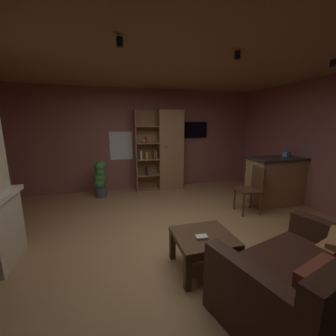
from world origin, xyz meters
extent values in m
cube|color=#A37A4C|center=(0.00, 0.00, -0.01)|extent=(6.28, 5.78, 0.02)
cube|color=#8E544C|center=(0.00, 2.92, 1.31)|extent=(6.40, 0.06, 2.63)
cube|color=#8E6B47|center=(0.00, 0.00, 2.64)|extent=(6.28, 5.78, 0.02)
cube|color=white|center=(-0.58, 2.89, 1.18)|extent=(0.58, 0.01, 0.72)
cube|color=#997047|center=(0.68, 2.64, 1.04)|extent=(0.65, 0.38, 2.09)
cube|color=#997047|center=(0.05, 2.82, 1.04)|extent=(0.60, 0.02, 2.09)
cube|color=#997047|center=(-0.24, 2.64, 1.04)|extent=(0.02, 0.38, 2.09)
sphere|color=black|center=(0.51, 2.44, 1.15)|extent=(0.04, 0.04, 0.04)
cube|color=#997047|center=(0.05, 2.64, 0.01)|extent=(0.60, 0.38, 0.02)
cube|color=#997047|center=(0.05, 2.64, 0.42)|extent=(0.60, 0.38, 0.02)
cube|color=#997047|center=(0.05, 2.64, 0.84)|extent=(0.60, 0.38, 0.02)
cube|color=#997047|center=(0.05, 2.64, 1.25)|extent=(0.60, 0.38, 0.02)
cube|color=#997047|center=(0.05, 2.64, 1.67)|extent=(0.60, 0.38, 0.02)
cube|color=black|center=(0.02, 2.59, 0.53)|extent=(0.04, 0.23, 0.20)
cube|color=gold|center=(0.02, 2.59, 0.93)|extent=(0.05, 0.23, 0.17)
cube|color=brown|center=(0.23, 2.59, 0.96)|extent=(0.04, 0.23, 0.22)
cube|color=#B22D2D|center=(0.03, 2.59, 1.34)|extent=(0.03, 0.23, 0.16)
cube|color=brown|center=(0.26, 2.59, 0.95)|extent=(0.05, 0.23, 0.21)
cube|color=beige|center=(-0.12, 2.59, 0.95)|extent=(0.04, 0.23, 0.22)
sphere|color=beige|center=(-0.01, 2.64, 1.30)|extent=(0.10, 0.10, 0.10)
cube|color=#997047|center=(2.69, 0.93, 0.50)|extent=(1.35, 0.57, 0.99)
cube|color=#2D2826|center=(2.69, 0.93, 1.01)|extent=(1.41, 0.63, 0.04)
cube|color=#598CBF|center=(2.85, 0.97, 1.09)|extent=(0.14, 0.14, 0.11)
cube|color=#382116|center=(0.77, -1.43, 0.21)|extent=(1.69, 1.30, 0.42)
cube|color=#382116|center=(1.42, -1.25, 0.34)|extent=(0.39, 0.95, 0.67)
cube|color=#382116|center=(0.11, -1.60, 0.34)|extent=(0.39, 0.95, 0.67)
cube|color=olive|center=(1.01, -1.49, 0.53)|extent=(0.41, 0.27, 0.33)
cube|color=brown|center=(0.54, -1.76, 0.55)|extent=(0.46, 0.27, 0.38)
cube|color=#4C331E|center=(0.15, -0.66, 0.41)|extent=(0.69, 0.64, 0.05)
cube|color=#4C331E|center=(0.15, -0.66, 0.35)|extent=(0.62, 0.58, 0.08)
cube|color=#4C331E|center=(-0.15, -0.94, 0.19)|extent=(0.07, 0.07, 0.39)
cube|color=#4C331E|center=(0.45, -0.94, 0.19)|extent=(0.07, 0.07, 0.39)
cube|color=#4C331E|center=(-0.15, -0.38, 0.19)|extent=(0.07, 0.07, 0.39)
cube|color=#4C331E|center=(0.45, -0.38, 0.19)|extent=(0.07, 0.07, 0.39)
cube|color=beige|center=(0.10, -0.72, 0.45)|extent=(0.14, 0.10, 0.03)
cube|color=#4C331E|center=(1.71, 0.66, 0.46)|extent=(0.47, 0.47, 0.04)
cube|color=#4C331E|center=(1.90, 0.63, 0.70)|extent=(0.09, 0.40, 0.44)
cylinder|color=#4C331E|center=(1.55, 0.85, 0.23)|extent=(0.04, 0.04, 0.46)
cylinder|color=#4C331E|center=(1.51, 0.50, 0.23)|extent=(0.04, 0.04, 0.46)
cylinder|color=#4C331E|center=(1.91, 0.81, 0.23)|extent=(0.04, 0.04, 0.46)
cylinder|color=#4C331E|center=(1.87, 0.46, 0.23)|extent=(0.04, 0.04, 0.46)
cylinder|color=#4C4C51|center=(-1.13, 2.39, 0.12)|extent=(0.25, 0.25, 0.23)
sphere|color=#3D7F3D|center=(-1.16, 2.41, 0.34)|extent=(0.26, 0.26, 0.26)
sphere|color=#3D7F3D|center=(-1.15, 2.41, 0.48)|extent=(0.27, 0.27, 0.27)
sphere|color=#3D7F3D|center=(-1.13, 2.38, 0.61)|extent=(0.22, 0.22, 0.22)
sphere|color=#3D7F3D|center=(-1.12, 2.42, 0.75)|extent=(0.27, 0.27, 0.27)
cube|color=black|center=(1.42, 2.86, 1.57)|extent=(0.79, 0.05, 0.45)
cube|color=black|center=(1.42, 2.84, 1.57)|extent=(0.75, 0.01, 0.41)
cylinder|color=black|center=(-0.71, -0.32, 2.56)|extent=(0.07, 0.07, 0.09)
cylinder|color=black|center=(0.69, -0.27, 2.56)|extent=(0.07, 0.07, 0.09)
cylinder|color=black|center=(2.17, -0.32, 2.56)|extent=(0.07, 0.07, 0.09)
camera|label=1|loc=(-0.87, -2.76, 1.73)|focal=22.61mm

